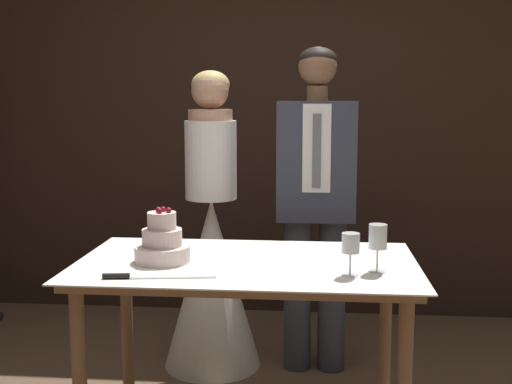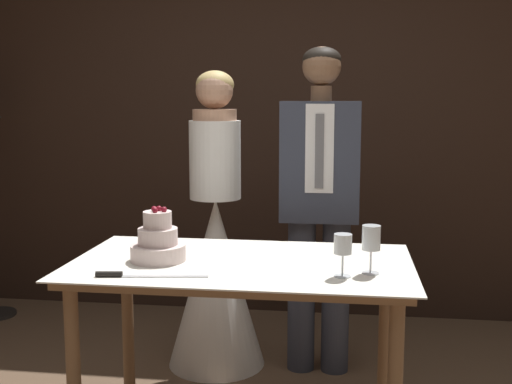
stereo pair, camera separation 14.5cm
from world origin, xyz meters
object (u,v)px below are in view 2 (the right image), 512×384
(cake_table, at_px, (242,284))
(tiered_cake, at_px, (158,243))
(cake_knife, at_px, (130,275))
(groom, at_px, (320,194))
(bride, at_px, (216,260))
(wine_glass_middle, at_px, (371,240))
(wine_glass_near, at_px, (343,246))

(cake_table, bearing_deg, tiered_cake, -173.65)
(cake_knife, bearing_deg, groom, 51.94)
(cake_table, height_order, bride, bride)
(tiered_cake, relative_size, wine_glass_middle, 1.22)
(cake_table, xyz_separation_m, bride, (-0.28, 0.86, -0.12))
(cake_table, height_order, wine_glass_middle, wine_glass_middle)
(cake_table, xyz_separation_m, wine_glass_middle, (0.52, -0.12, 0.23))
(tiered_cake, relative_size, wine_glass_near, 1.39)
(cake_table, bearing_deg, wine_glass_middle, -12.88)
(groom, bearing_deg, tiered_cake, -125.07)
(wine_glass_near, height_order, wine_glass_middle, wine_glass_middle)
(cake_table, bearing_deg, wine_glass_near, -23.31)
(groom, bearing_deg, cake_table, -108.38)
(wine_glass_near, bearing_deg, cake_table, 156.69)
(cake_table, bearing_deg, bride, 108.37)
(cake_knife, relative_size, bride, 0.26)
(cake_knife, bearing_deg, cake_table, 29.56)
(wine_glass_middle, distance_m, groom, 1.00)
(bride, height_order, groom, groom)
(cake_knife, bearing_deg, tiered_cake, 74.09)
(tiered_cake, bearing_deg, bride, 86.22)
(cake_table, distance_m, wine_glass_middle, 0.58)
(tiered_cake, relative_size, bride, 0.14)
(wine_glass_near, height_order, bride, bride)
(bride, distance_m, groom, 0.69)
(cake_knife, bearing_deg, bride, 77.27)
(cake_table, height_order, wine_glass_near, wine_glass_near)
(bride, bearing_deg, groom, -0.05)
(cake_knife, distance_m, bride, 1.18)
(groom, bearing_deg, wine_glass_near, -82.90)
(cake_knife, xyz_separation_m, groom, (0.66, 1.15, 0.15))
(wine_glass_near, relative_size, wine_glass_middle, 0.87)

